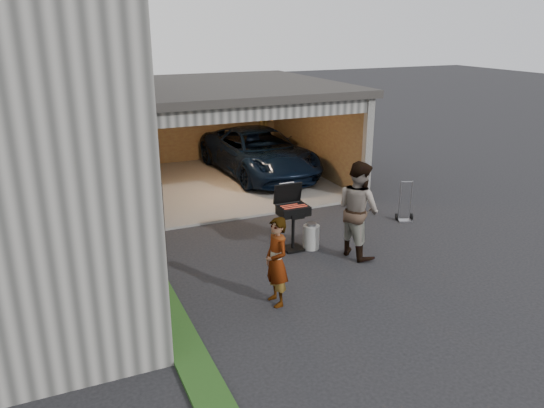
{
  "coord_description": "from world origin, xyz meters",
  "views": [
    {
      "loc": [
        -3.76,
        -7.71,
        4.48
      ],
      "look_at": [
        0.16,
        1.18,
        1.15
      ],
      "focal_mm": 35.0,
      "sensor_mm": 36.0,
      "label": 1
    }
  ],
  "objects_px": {
    "propane_tank": "(311,237)",
    "woman": "(277,262)",
    "bbq_grill": "(293,212)",
    "hand_truck": "(405,213)",
    "minivan": "(259,154)",
    "man": "(358,209)",
    "plywood_panel": "(148,270)"
  },
  "relations": [
    {
      "from": "woman",
      "to": "man",
      "type": "distance_m",
      "value": 2.58
    },
    {
      "from": "man",
      "to": "plywood_panel",
      "type": "distance_m",
      "value": 4.22
    },
    {
      "from": "woman",
      "to": "bbq_grill",
      "type": "height_order",
      "value": "woman"
    },
    {
      "from": "propane_tank",
      "to": "hand_truck",
      "type": "distance_m",
      "value": 2.88
    },
    {
      "from": "plywood_panel",
      "to": "hand_truck",
      "type": "height_order",
      "value": "plywood_panel"
    },
    {
      "from": "minivan",
      "to": "plywood_panel",
      "type": "relative_size",
      "value": 5.02
    },
    {
      "from": "man",
      "to": "plywood_panel",
      "type": "bearing_deg",
      "value": 81.18
    },
    {
      "from": "woman",
      "to": "minivan",
      "type": "bearing_deg",
      "value": 157.73
    },
    {
      "from": "man",
      "to": "hand_truck",
      "type": "bearing_deg",
      "value": -69.66
    },
    {
      "from": "bbq_grill",
      "to": "hand_truck",
      "type": "relative_size",
      "value": 1.41
    },
    {
      "from": "plywood_panel",
      "to": "hand_truck",
      "type": "distance_m",
      "value": 6.45
    },
    {
      "from": "woman",
      "to": "bbq_grill",
      "type": "xyz_separation_m",
      "value": [
        1.23,
        1.93,
        0.05
      ]
    },
    {
      "from": "propane_tank",
      "to": "plywood_panel",
      "type": "xyz_separation_m",
      "value": [
        -3.51,
        -0.68,
        0.23
      ]
    },
    {
      "from": "minivan",
      "to": "plywood_panel",
      "type": "xyz_separation_m",
      "value": [
        -4.65,
        -6.27,
        -0.2
      ]
    },
    {
      "from": "woman",
      "to": "propane_tank",
      "type": "xyz_separation_m",
      "value": [
        1.61,
        1.8,
        -0.51
      ]
    },
    {
      "from": "propane_tank",
      "to": "woman",
      "type": "bearing_deg",
      "value": -131.73
    },
    {
      "from": "woman",
      "to": "bbq_grill",
      "type": "bearing_deg",
      "value": 145.59
    },
    {
      "from": "bbq_grill",
      "to": "plywood_panel",
      "type": "bearing_deg",
      "value": -165.56
    },
    {
      "from": "minivan",
      "to": "woman",
      "type": "distance_m",
      "value": 7.89
    },
    {
      "from": "minivan",
      "to": "man",
      "type": "bearing_deg",
      "value": -96.78
    },
    {
      "from": "woman",
      "to": "man",
      "type": "bearing_deg",
      "value": 114.76
    },
    {
      "from": "woman",
      "to": "man",
      "type": "xyz_separation_m",
      "value": [
        2.3,
        1.15,
        0.21
      ]
    },
    {
      "from": "man",
      "to": "hand_truck",
      "type": "xyz_separation_m",
      "value": [
        2.13,
        1.21,
        -0.79
      ]
    },
    {
      "from": "propane_tank",
      "to": "man",
      "type": "bearing_deg",
      "value": -43.15
    },
    {
      "from": "bbq_grill",
      "to": "hand_truck",
      "type": "xyz_separation_m",
      "value": [
        3.2,
        0.43,
        -0.63
      ]
    },
    {
      "from": "woman",
      "to": "hand_truck",
      "type": "relative_size",
      "value": 1.58
    },
    {
      "from": "man",
      "to": "propane_tank",
      "type": "bearing_deg",
      "value": 37.63
    },
    {
      "from": "propane_tank",
      "to": "hand_truck",
      "type": "bearing_deg",
      "value": 11.25
    },
    {
      "from": "hand_truck",
      "to": "propane_tank",
      "type": "bearing_deg",
      "value": -146.34
    },
    {
      "from": "woman",
      "to": "propane_tank",
      "type": "bearing_deg",
      "value": 136.37
    },
    {
      "from": "bbq_grill",
      "to": "woman",
      "type": "bearing_deg",
      "value": -122.51
    },
    {
      "from": "woman",
      "to": "plywood_panel",
      "type": "height_order",
      "value": "woman"
    }
  ]
}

